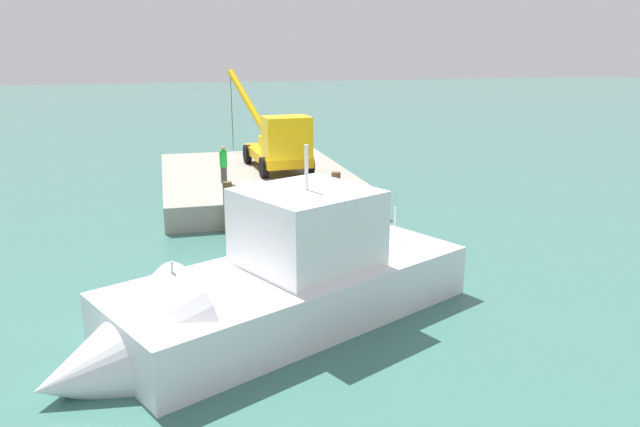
% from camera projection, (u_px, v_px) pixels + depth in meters
% --- Properties ---
extents(ground, '(200.00, 200.00, 0.00)m').
position_uv_depth(ground, '(272.00, 215.00, 26.82)').
color(ground, '#386B60').
extents(dock, '(12.61, 9.12, 1.06)m').
position_uv_depth(dock, '(256.00, 182.00, 30.80)').
color(dock, gray).
rests_on(dock, ground).
extents(crane_truck, '(8.90, 3.19, 4.79)m').
position_uv_depth(crane_truck, '(279.00, 144.00, 30.31)').
color(crane_truck, orange).
rests_on(crane_truck, dock).
extents(dock_worker, '(0.34, 0.34, 1.72)m').
position_uv_depth(dock_worker, '(223.00, 164.00, 27.90)').
color(dock_worker, '#3D3D3D').
rests_on(dock_worker, dock).
extents(salvaged_car, '(4.54, 2.72, 3.16)m').
position_uv_depth(salvaged_car, '(338.00, 219.00, 23.74)').
color(salvaged_car, silver).
rests_on(salvaged_car, ground).
extents(moored_yacht, '(8.59, 12.15, 6.26)m').
position_uv_depth(moored_yacht, '(243.00, 312.00, 15.50)').
color(moored_yacht, white).
rests_on(moored_yacht, ground).
extents(piling_near, '(0.36, 0.36, 2.09)m').
position_uv_depth(piling_near, '(228.00, 208.00, 23.85)').
color(piling_near, brown).
rests_on(piling_near, ground).
extents(piling_mid, '(0.37, 0.37, 2.21)m').
position_uv_depth(piling_mid, '(336.00, 199.00, 25.02)').
color(piling_mid, brown).
rests_on(piling_mid, ground).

